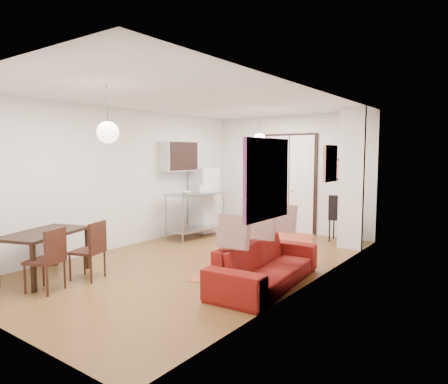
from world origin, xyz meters
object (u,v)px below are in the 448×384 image
Objects in this scene: kitchen_counter at (195,207)px; dining_chair_near at (92,245)px; fridge at (204,200)px; dining_table at (44,237)px; sofa at (266,263)px; black_side_chair at (343,213)px; dining_chair_far at (50,254)px; coffee_table at (248,244)px.

kitchen_counter is 1.58× the size of dining_chair_near.
fridge is 4.43m from dining_table.
black_side_chair reaches higher than sofa.
black_side_chair is at bearing 25.70° from fridge.
kitchen_counter is at bearing -59.68° from fridge.
dining_table reaches higher than sofa.
black_side_chair is (3.20, 1.02, -0.18)m from fridge.
dining_chair_far is (0.68, -4.03, -0.17)m from kitchen_counter.
dining_chair_far is 6.13m from black_side_chair.
kitchen_counter is 1.58× the size of dining_chair_far.
dining_chair_far is (0.95, -4.68, -0.27)m from fridge.
dining_chair_near and dining_chair_far have the same top height.
dining_chair_near is at bearing -68.59° from fridge.
dining_table is at bearing 114.82° from sofa.
kitchen_counter is 0.90× the size of fridge.
dining_table is 0.76m from dining_chair_near.
sofa is 3.49m from dining_table.
sofa is 1.54× the size of kitchen_counter.
dining_table is at bearing -132.71° from dining_chair_far.
kitchen_counter is 3.77m from dining_table.
coffee_table is at bearing 129.67° from dining_chair_far.
dining_chair_far is at bearing -72.40° from kitchen_counter.
black_side_chair is at bearing 78.23° from coffee_table.
black_side_chair is at bearing 139.07° from dining_chair_far.
dining_chair_near is at bearing 113.19° from sofa.
coffee_table is 1.09× the size of black_side_chair.
black_side_chair is at bearing 37.65° from kitchen_counter.
sofa reaches higher than coffee_table.
fridge is 1.06× the size of dining_table.
dining_table is at bearing -132.23° from coffee_table.
coffee_table is at bearing 47.77° from dining_table.
dining_chair_far is at bearing -23.38° from dining_table.
dining_chair_far is at bearing -121.00° from coffee_table.
dining_table is 0.67m from dining_chair_far.
dining_chair_near is at bearing 160.67° from dining_chair_far.
fridge is at bearing 142.87° from coffee_table.
fridge is (-0.27, 0.65, 0.10)m from kitchen_counter.
fridge is at bearing 120.32° from kitchen_counter.
sofa is 2.44× the size of dining_chair_near.
black_side_chair is (2.86, 5.44, -0.04)m from dining_table.
black_side_chair is at bearing -3.23° from sofa.
fridge reaches higher than dining_chair_near.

